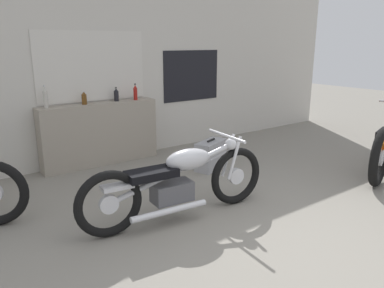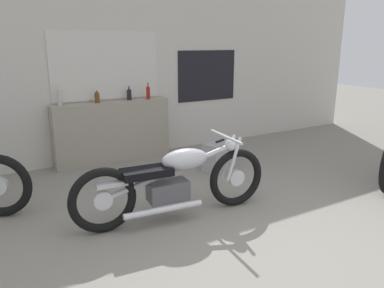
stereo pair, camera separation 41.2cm
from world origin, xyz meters
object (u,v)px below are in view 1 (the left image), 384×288
object	(u,v)px
bottle_leftmost	(45,98)
hard_case_silver	(211,155)
bottle_left_center	(84,98)
motorcycle_silver	(178,181)
bottle_center	(116,95)
bottle_right_center	(135,93)

from	to	relation	value
bottle_leftmost	hard_case_silver	size ratio (longest dim) A/B	0.52
bottle_left_center	motorcycle_silver	world-z (taller)	bottle_left_center
bottle_center	bottle_right_center	world-z (taller)	bottle_right_center
bottle_left_center	motorcycle_silver	distance (m)	2.30
bottle_right_center	hard_case_silver	bearing A→B (deg)	-61.84
bottle_right_center	bottle_leftmost	bearing A→B (deg)	177.60
hard_case_silver	bottle_center	bearing A→B (deg)	126.81
bottle_right_center	motorcycle_silver	size ratio (longest dim) A/B	0.12
bottle_leftmost	hard_case_silver	bearing A→B (deg)	-31.43
bottle_center	motorcycle_silver	xyz separation A→B (m)	(-0.40, -2.24, -0.61)
bottle_leftmost	bottle_center	bearing A→B (deg)	0.62
bottle_left_center	bottle_right_center	distance (m)	0.80
bottle_center	motorcycle_silver	size ratio (longest dim) A/B	0.10
bottle_leftmost	motorcycle_silver	size ratio (longest dim) A/B	0.15
bottle_left_center	motorcycle_silver	bearing A→B (deg)	-87.16
bottle_right_center	motorcycle_silver	distance (m)	2.36
motorcycle_silver	hard_case_silver	size ratio (longest dim) A/B	3.56
bottle_left_center	motorcycle_silver	size ratio (longest dim) A/B	0.09
motorcycle_silver	hard_case_silver	xyz separation A→B (m)	(1.28, 1.05, -0.20)
bottle_left_center	bottle_center	xyz separation A→B (m)	(0.51, 0.02, 0.01)
bottle_leftmost	bottle_left_center	xyz separation A→B (m)	(0.53, -0.01, -0.05)
bottle_leftmost	bottle_center	distance (m)	1.03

